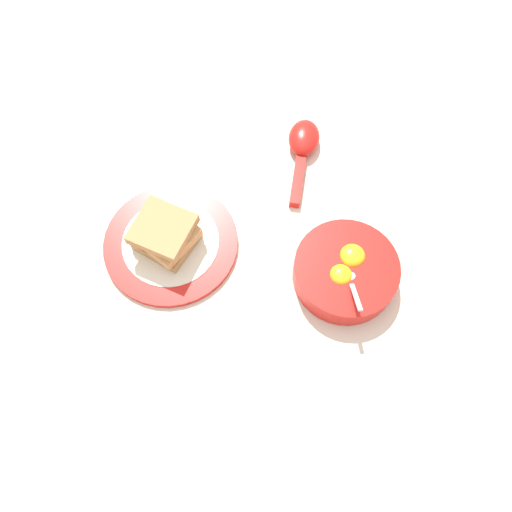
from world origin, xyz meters
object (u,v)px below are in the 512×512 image
(egg_bowl, at_px, (345,271))
(toast_plate, at_px, (171,243))
(soup_spoon, at_px, (303,144))
(toast_sandwich, at_px, (165,235))

(egg_bowl, distance_m, toast_plate, 0.30)
(toast_plate, height_order, soup_spoon, soup_spoon)
(egg_bowl, distance_m, toast_sandwich, 0.30)
(toast_plate, bearing_deg, toast_sandwich, 22.10)
(toast_sandwich, bearing_deg, soup_spoon, -154.06)
(egg_bowl, relative_size, soup_spoon, 0.94)
(egg_bowl, xyz_separation_m, soup_spoon, (-0.01, -0.26, -0.01))
(toast_sandwich, height_order, soup_spoon, toast_sandwich)
(toast_plate, bearing_deg, egg_bowl, 154.11)
(toast_plate, bearing_deg, soup_spoon, -154.00)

